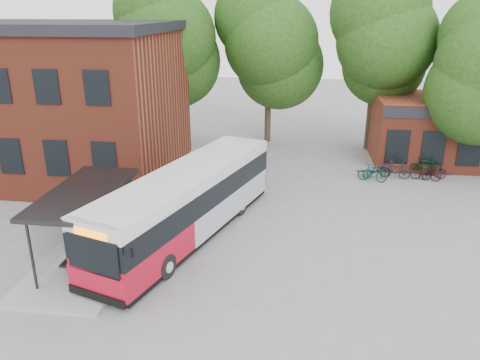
# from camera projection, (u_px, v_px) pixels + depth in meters

# --- Properties ---
(ground) EXTENTS (100.00, 100.00, 0.00)m
(ground) POSITION_uv_depth(u_px,v_px,m) (210.00, 254.00, 18.57)
(ground) COLOR slate
(station_building) EXTENTS (18.40, 10.40, 8.50)m
(station_building) POSITION_uv_depth(u_px,v_px,m) (17.00, 99.00, 27.05)
(station_building) COLOR maroon
(station_building) RESTS_ON ground
(bus_shelter) EXTENTS (3.60, 7.00, 2.90)m
(bus_shelter) POSITION_uv_depth(u_px,v_px,m) (87.00, 225.00, 17.68)
(bus_shelter) COLOR #28282B
(bus_shelter) RESTS_ON ground
(bike_rail) EXTENTS (5.20, 0.10, 0.38)m
(bike_rail) POSITION_uv_depth(u_px,v_px,m) (403.00, 175.00, 26.68)
(bike_rail) COLOR #28282B
(bike_rail) RESTS_ON ground
(tree_0) EXTENTS (7.92, 7.92, 11.00)m
(tree_0) POSITION_uv_depth(u_px,v_px,m) (167.00, 65.00, 32.28)
(tree_0) COLOR #1B3D10
(tree_0) RESTS_ON ground
(tree_1) EXTENTS (7.92, 7.92, 10.40)m
(tree_1) POSITION_uv_depth(u_px,v_px,m) (269.00, 69.00, 32.47)
(tree_1) COLOR #1B3D10
(tree_1) RESTS_ON ground
(tree_2) EXTENTS (7.92, 7.92, 11.00)m
(tree_2) POSITION_uv_depth(u_px,v_px,m) (374.00, 68.00, 30.58)
(tree_2) COLOR #1B3D10
(tree_2) RESTS_ON ground
(tree_3) EXTENTS (7.04, 7.04, 9.28)m
(tree_3) POSITION_uv_depth(u_px,v_px,m) (473.00, 93.00, 26.55)
(tree_3) COLOR #1B3D10
(tree_3) RESTS_ON ground
(city_bus) EXTENTS (5.94, 11.69, 2.92)m
(city_bus) POSITION_uv_depth(u_px,v_px,m) (188.00, 203.00, 19.63)
(city_bus) COLOR #AF0C23
(city_bus) RESTS_ON ground
(bicycle_0) EXTENTS (1.82, 1.20, 0.90)m
(bicycle_0) POSITION_uv_depth(u_px,v_px,m) (377.00, 170.00, 26.69)
(bicycle_0) COLOR #081E47
(bicycle_0) RESTS_ON ground
(bicycle_1) EXTENTS (1.69, 0.90, 0.97)m
(bicycle_1) POSITION_uv_depth(u_px,v_px,m) (372.00, 173.00, 26.15)
(bicycle_1) COLOR #104222
(bicycle_1) RESTS_ON ground
(bicycle_3) EXTENTS (1.75, 0.78, 1.02)m
(bicycle_3) POSITION_uv_depth(u_px,v_px,m) (395.00, 170.00, 26.61)
(bicycle_3) COLOR black
(bicycle_3) RESTS_ON ground
(bicycle_5) EXTENTS (1.81, 0.80, 1.05)m
(bicycle_5) POSITION_uv_depth(u_px,v_px,m) (425.00, 166.00, 27.20)
(bicycle_5) COLOR black
(bicycle_5) RESTS_ON ground
(bicycle_6) EXTENTS (1.72, 0.93, 0.86)m
(bicycle_6) POSITION_uv_depth(u_px,v_px,m) (426.00, 173.00, 26.34)
(bicycle_6) COLOR #440D0C
(bicycle_6) RESTS_ON ground
(bicycle_7) EXTENTS (1.62, 0.92, 0.94)m
(bicycle_7) POSITION_uv_depth(u_px,v_px,m) (434.00, 172.00, 26.39)
(bicycle_7) COLOR black
(bicycle_7) RESTS_ON ground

